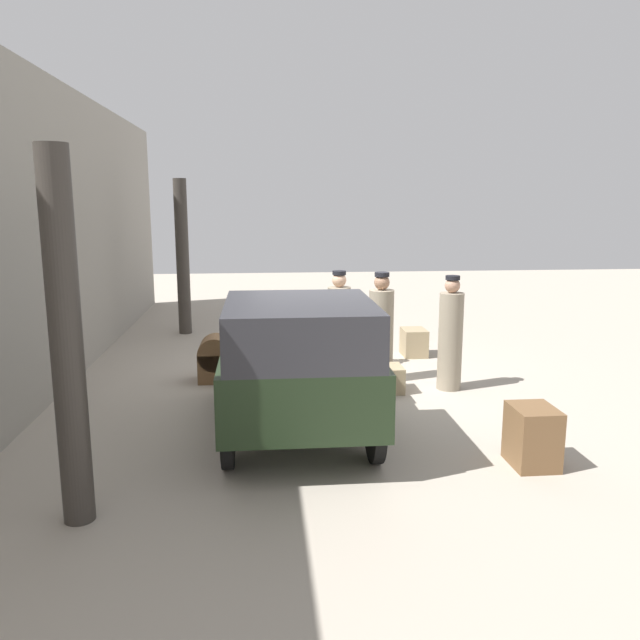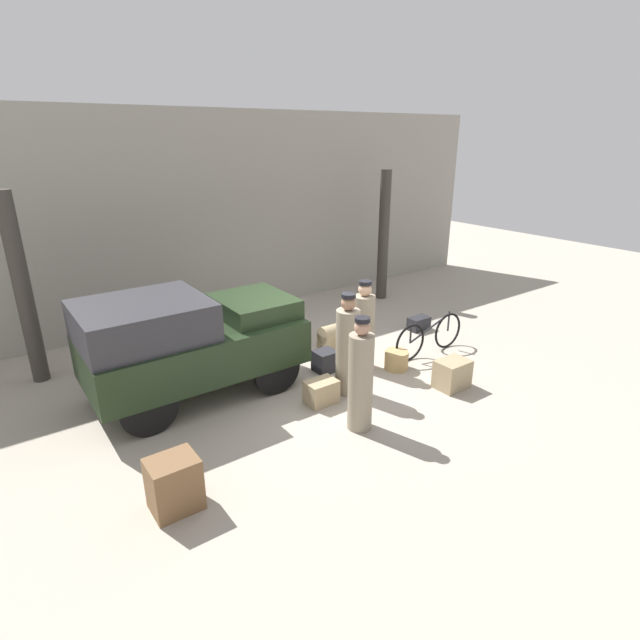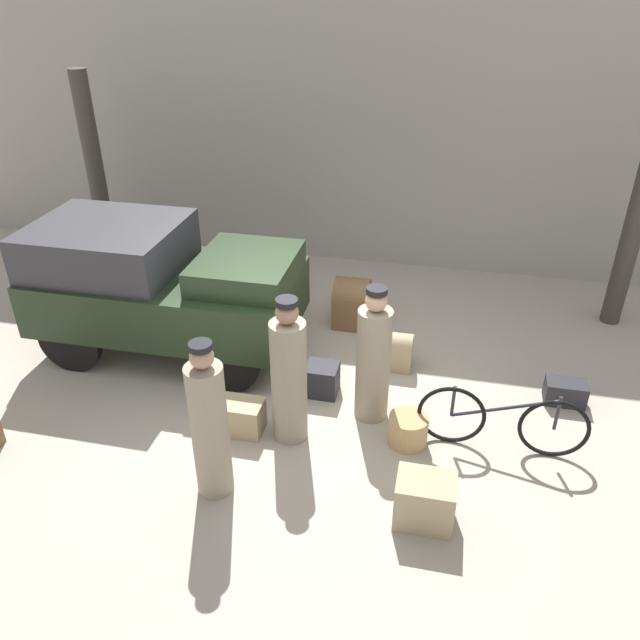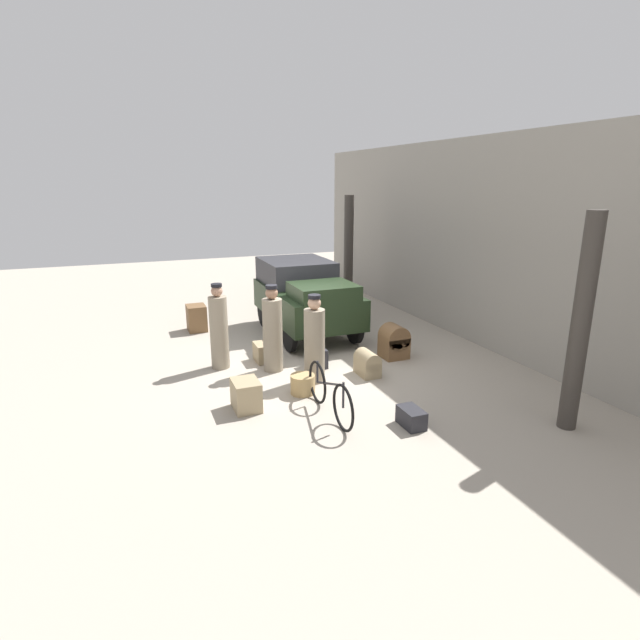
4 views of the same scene
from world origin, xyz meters
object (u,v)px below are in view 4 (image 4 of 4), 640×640
object	(u,v)px
bicycle	(330,394)
trunk_barrel_dark	(394,342)
trunk_large_brown	(264,352)
wicker_basket	(303,384)
suitcase_small_leather	(246,395)
trunk_umber_medium	(317,358)
porter_standing_middle	(219,330)
suitcase_black_upright	(197,318)
conductor_in_dark_uniform	(314,342)
suitcase_tan_flat	(411,418)
truck	(305,294)
porter_lifting_near_truck	(273,332)
trunk_wicker_pale	(367,363)

from	to	relation	value
bicycle	trunk_barrel_dark	size ratio (longest dim) A/B	2.48
trunk_large_brown	wicker_basket	bearing A→B (deg)	6.32
suitcase_small_leather	trunk_umber_medium	size ratio (longest dim) A/B	1.42
bicycle	porter_standing_middle	distance (m)	3.01
suitcase_small_leather	trunk_umber_medium	distance (m)	2.19
suitcase_black_upright	conductor_in_dark_uniform	bearing A→B (deg)	20.78
bicycle	suitcase_tan_flat	world-z (taller)	bicycle
trunk_umber_medium	bicycle	bearing A→B (deg)	-15.73
bicycle	suitcase_small_leather	size ratio (longest dim) A/B	3.26
wicker_basket	suitcase_tan_flat	xyz separation A→B (m)	(1.74, 1.11, -0.03)
truck	bicycle	xyz separation A→B (m)	(4.30, -1.15, -0.59)
porter_standing_middle	bicycle	bearing A→B (deg)	23.56
wicker_basket	truck	bearing A→B (deg)	159.45
trunk_barrel_dark	bicycle	bearing A→B (deg)	-48.98
suitcase_small_leather	trunk_barrel_dark	world-z (taller)	trunk_barrel_dark
trunk_large_brown	suitcase_black_upright	bearing A→B (deg)	-160.72
porter_lifting_near_truck	trunk_umber_medium	bearing A→B (deg)	78.23
conductor_in_dark_uniform	porter_standing_middle	distance (m)	1.99
conductor_in_dark_uniform	porter_standing_middle	world-z (taller)	porter_standing_middle
truck	bicycle	distance (m)	4.49
conductor_in_dark_uniform	truck	bearing A→B (deg)	163.41
trunk_large_brown	suitcase_small_leather	bearing A→B (deg)	-22.54
wicker_basket	suitcase_small_leather	xyz separation A→B (m)	(0.25, -1.06, 0.07)
wicker_basket	trunk_large_brown	world-z (taller)	trunk_large_brown
truck	wicker_basket	xyz separation A→B (m)	(3.35, -1.26, -0.79)
wicker_basket	trunk_barrel_dark	xyz separation A→B (m)	(-1.03, 2.39, 0.18)
porter_lifting_near_truck	suitcase_black_upright	xyz separation A→B (m)	(-3.26, -0.99, -0.45)
suitcase_tan_flat	trunk_wicker_pale	bearing A→B (deg)	171.33
truck	wicker_basket	world-z (taller)	truck
trunk_wicker_pale	suitcase_black_upright	xyz separation A→B (m)	(-4.17, -2.58, 0.08)
bicycle	suitcase_tan_flat	size ratio (longest dim) A/B	3.78
bicycle	suitcase_tan_flat	xyz separation A→B (m)	(0.78, 1.01, -0.23)
porter_lifting_near_truck	porter_standing_middle	world-z (taller)	same
bicycle	porter_standing_middle	bearing A→B (deg)	-156.44
trunk_umber_medium	trunk_barrel_dark	size ratio (longest dim) A/B	0.54
trunk_barrel_dark	conductor_in_dark_uniform	bearing A→B (deg)	-73.89
truck	trunk_umber_medium	xyz separation A→B (m)	(2.26, -0.58, -0.77)
suitcase_small_leather	trunk_barrel_dark	distance (m)	3.68
trunk_large_brown	porter_standing_middle	bearing A→B (deg)	-87.88
bicycle	trunk_barrel_dark	distance (m)	3.03
suitcase_tan_flat	suitcase_small_leather	xyz separation A→B (m)	(-1.49, -2.17, 0.10)
bicycle	suitcase_small_leather	bearing A→B (deg)	-121.28
trunk_wicker_pale	porter_lifting_near_truck	bearing A→B (deg)	-119.93
suitcase_tan_flat	trunk_wicker_pale	distance (m)	2.12
trunk_large_brown	suitcase_small_leather	distance (m)	2.23
trunk_wicker_pale	suitcase_small_leather	size ratio (longest dim) A/B	0.98
bicycle	trunk_umber_medium	world-z (taller)	bicycle
suitcase_small_leather	suitcase_tan_flat	bearing A→B (deg)	55.51
porter_standing_middle	suitcase_black_upright	xyz separation A→B (m)	(-2.75, -0.06, -0.46)
conductor_in_dark_uniform	trunk_large_brown	distance (m)	1.58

